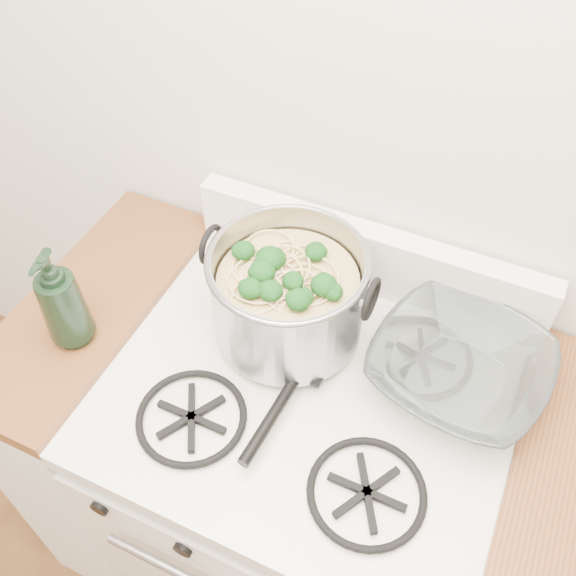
% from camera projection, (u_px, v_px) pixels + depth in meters
% --- Properties ---
extents(gas_range, '(0.76, 0.66, 0.92)m').
position_uv_depth(gas_range, '(304.00, 493.00, 1.57)').
color(gas_range, white).
rests_on(gas_range, ground).
extents(counter_left, '(0.25, 0.65, 0.92)m').
position_uv_depth(counter_left, '(130.00, 411.00, 1.69)').
color(counter_left, silver).
rests_on(counter_left, ground).
extents(stock_pot, '(0.33, 0.30, 0.21)m').
position_uv_depth(stock_pot, '(288.00, 296.00, 1.22)').
color(stock_pot, '#9798A0').
rests_on(stock_pot, gas_range).
extents(spatula, '(0.31, 0.33, 0.02)m').
position_uv_depth(spatula, '(310.00, 355.00, 1.23)').
color(spatula, black).
rests_on(spatula, gas_range).
extents(glass_bowl, '(0.15, 0.15, 0.03)m').
position_uv_depth(glass_bowl, '(457.00, 374.00, 1.20)').
color(glass_bowl, white).
rests_on(glass_bowl, gas_range).
extents(bottle, '(0.10, 0.11, 0.23)m').
position_uv_depth(bottle, '(60.00, 298.00, 1.19)').
color(bottle, black).
rests_on(bottle, counter_left).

